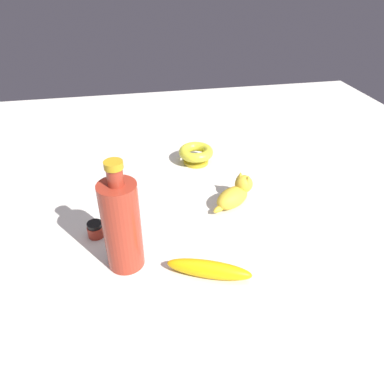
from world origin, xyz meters
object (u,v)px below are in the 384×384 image
at_px(banana, 209,269).
at_px(nail_polish_jar, 95,229).
at_px(bottle_tall, 122,225).
at_px(cat_figurine, 235,194).
at_px(bowl, 196,153).

relative_size(banana, nail_polish_jar, 4.65).
xyz_separation_m(nail_polish_jar, bottle_tall, (0.07, -0.10, 0.09)).
bearing_deg(cat_figurine, bowl, 102.96).
height_order(nail_polish_jar, cat_figurine, cat_figurine).
relative_size(bowl, cat_figurine, 0.87).
bearing_deg(bowl, cat_figurine, -77.04).
relative_size(banana, cat_figurine, 1.43).
relative_size(banana, bottle_tall, 0.71).
bearing_deg(bottle_tall, cat_figurine, 29.44).
relative_size(banana, bowl, 1.64).
bearing_deg(cat_figurine, nail_polish_jar, -170.26).
distance_m(banana, nail_polish_jar, 0.29).
distance_m(bowl, cat_figurine, 0.25).
height_order(bottle_tall, cat_figurine, bottle_tall).
bearing_deg(cat_figurine, bottle_tall, -150.56).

